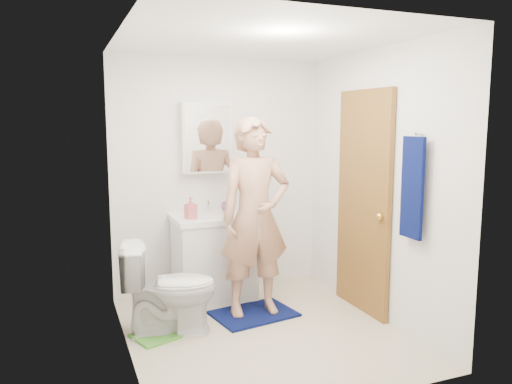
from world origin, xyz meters
TOP-DOWN VIEW (x-y plane):
  - floor at (0.00, 0.00)m, footprint 2.20×2.40m
  - ceiling at (0.00, 0.00)m, footprint 2.20×2.40m
  - wall_back at (0.00, 1.21)m, footprint 2.20×0.02m
  - wall_front at (0.00, -1.21)m, footprint 2.20×0.02m
  - wall_left at (-1.11, 0.00)m, footprint 0.02×2.40m
  - wall_right at (1.11, 0.00)m, footprint 0.02×2.40m
  - vanity_cabinet at (-0.15, 0.91)m, footprint 0.75×0.55m
  - countertop at (-0.15, 0.91)m, footprint 0.79×0.59m
  - sink_basin at (-0.15, 0.91)m, footprint 0.40×0.40m
  - faucet at (-0.15, 1.09)m, footprint 0.03×0.03m
  - medicine_cabinet at (-0.15, 1.14)m, footprint 0.50×0.12m
  - mirror_panel at (-0.15, 1.08)m, footprint 0.46×0.01m
  - door at (1.07, 0.15)m, footprint 0.05×0.80m
  - door_knob at (1.03, -0.17)m, footprint 0.07×0.07m
  - towel at (1.03, -0.57)m, footprint 0.03×0.24m
  - towel_hook at (1.07, -0.57)m, footprint 0.06×0.02m
  - toilet at (-0.73, 0.27)m, footprint 0.84×0.58m
  - bath_mat at (0.06, 0.37)m, footprint 0.80×0.63m
  - green_rug at (-0.84, 0.23)m, footprint 0.47×0.44m
  - soap_dispenser at (-0.40, 0.84)m, footprint 0.12×0.12m
  - toothbrush_cup at (0.03, 1.04)m, footprint 0.15×0.15m
  - man at (0.08, 0.38)m, footprint 0.66×0.45m

SIDE VIEW (x-z plane):
  - floor at x=0.00m, z-range -0.02..0.00m
  - green_rug at x=-0.84m, z-range 0.00..0.02m
  - bath_mat at x=0.06m, z-range 0.00..0.02m
  - toilet at x=-0.73m, z-range 0.00..0.78m
  - vanity_cabinet at x=-0.15m, z-range 0.00..0.80m
  - countertop at x=-0.15m, z-range 0.80..0.85m
  - sink_basin at x=-0.15m, z-range 0.83..0.86m
  - toothbrush_cup at x=0.03m, z-range 0.85..0.95m
  - faucet at x=-0.15m, z-range 0.85..0.97m
  - man at x=0.08m, z-range 0.02..1.81m
  - door_knob at x=1.03m, z-range 0.91..0.98m
  - soap_dispenser at x=-0.40m, z-range 0.85..1.06m
  - door at x=1.07m, z-range 0.00..2.05m
  - wall_back at x=0.00m, z-range 0.00..2.40m
  - wall_front at x=0.00m, z-range 0.00..2.40m
  - wall_left at x=-1.11m, z-range 0.00..2.40m
  - wall_right at x=1.11m, z-range 0.00..2.40m
  - towel at x=1.03m, z-range 0.85..1.65m
  - medicine_cabinet at x=-0.15m, z-range 1.25..1.95m
  - mirror_panel at x=-0.15m, z-range 1.27..1.93m
  - towel_hook at x=1.07m, z-range 1.66..1.68m
  - ceiling at x=0.00m, z-range 2.40..2.42m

